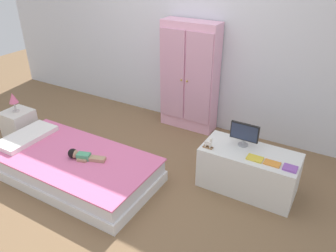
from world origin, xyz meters
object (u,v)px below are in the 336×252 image
object	(u,v)px
rocking_horse_toy	(209,143)
book_yellow	(255,158)
tv_monitor	(244,133)
book_orange	(272,163)
nightstand	(20,125)
table_lamp	(13,99)
doll	(80,155)
tv_stand	(248,170)
wardrobe	(189,77)
bed	(74,166)
book_purple	(290,168)

from	to	relation	value
rocking_horse_toy	book_yellow	distance (m)	0.45
rocking_horse_toy	tv_monitor	bearing A→B (deg)	38.73
book_orange	nightstand	bearing A→B (deg)	-172.63
rocking_horse_toy	book_orange	distance (m)	0.60
nightstand	table_lamp	distance (m)	0.36
rocking_horse_toy	doll	bearing A→B (deg)	-152.97
tv_monitor	book_yellow	xyz separation A→B (m)	(0.17, -0.17, -0.13)
doll	tv_stand	distance (m)	1.68
table_lamp	book_yellow	size ratio (longest dim) A/B	1.66
wardrobe	tv_monitor	xyz separation A→B (m)	(1.01, -0.81, -0.12)
nightstand	tv_stand	xyz separation A→B (m)	(2.75, 0.48, 0.02)
wardrobe	book_orange	world-z (taller)	wardrobe
tv_stand	nightstand	bearing A→B (deg)	-170.03
bed	book_yellow	size ratio (longest dim) A/B	12.05
doll	tv_monitor	bearing A→B (deg)	29.50
bed	rocking_horse_toy	world-z (taller)	rocking_horse_toy
bed	wardrobe	world-z (taller)	wardrobe
table_lamp	book_yellow	bearing A→B (deg)	7.77
tv_monitor	bed	bearing A→B (deg)	-152.07
wardrobe	rocking_horse_toy	size ratio (longest dim) A/B	11.61
wardrobe	tv_stand	xyz separation A→B (m)	(1.11, -0.89, -0.48)
doll	tv_stand	xyz separation A→B (m)	(1.51, 0.72, -0.09)
bed	book_orange	bearing A→B (deg)	18.85
tv_stand	rocking_horse_toy	distance (m)	0.48
tv_monitor	book_yellow	size ratio (longest dim) A/B	1.92
doll	rocking_horse_toy	distance (m)	1.29
wardrobe	rocking_horse_toy	world-z (taller)	wardrobe
nightstand	table_lamp	world-z (taller)	table_lamp
table_lamp	book_orange	xyz separation A→B (m)	(2.98, 0.39, -0.11)
book_yellow	book_orange	xyz separation A→B (m)	(0.16, 0.00, -0.00)
table_lamp	wardrobe	xyz separation A→B (m)	(1.64, 1.37, 0.14)
bed	tv_monitor	size ratio (longest dim) A/B	6.29
table_lamp	tv_monitor	xyz separation A→B (m)	(2.65, 0.56, 0.02)
tv_monitor	doll	bearing A→B (deg)	-150.50
bed	doll	distance (m)	0.20
wardrobe	book_yellow	size ratio (longest dim) A/B	9.56
wardrobe	tv_monitor	bearing A→B (deg)	-38.91
bed	table_lamp	xyz separation A→B (m)	(-1.13, 0.24, 0.42)
bed	table_lamp	distance (m)	1.23
nightstand	book_orange	distance (m)	3.01
book_yellow	doll	bearing A→B (deg)	-158.49
bed	book_orange	distance (m)	1.97
rocking_horse_toy	book_purple	distance (m)	0.76
tv_monitor	book_purple	xyz separation A→B (m)	(0.49, -0.17, -0.13)
doll	book_purple	distance (m)	2.00
tv_stand	tv_monitor	world-z (taller)	tv_monitor
bed	doll	bearing A→B (deg)	3.59
nightstand	tv_stand	distance (m)	2.80
wardrobe	tv_monitor	world-z (taller)	wardrobe
bed	book_purple	xyz separation A→B (m)	(2.00, 0.63, 0.31)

